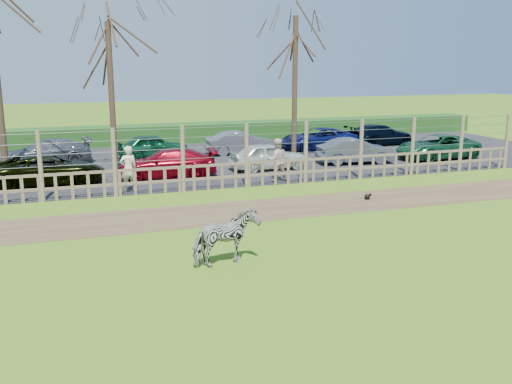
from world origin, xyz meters
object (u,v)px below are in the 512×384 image
object	(u,v)px
car_6	(438,147)
visitor_a	(128,169)
crow	(368,197)
car_11	(241,143)
car_13	(380,135)
tree_right	(295,53)
visitor_b	(277,160)
zebra	(226,238)
car_10	(153,146)
tree_mid	(110,60)
car_12	(318,139)
car_5	(355,151)
car_2	(48,170)
car_4	(268,156)
car_3	(167,163)
car_9	(46,152)

from	to	relation	value
car_6	visitor_a	bearing A→B (deg)	-85.20
crow	visitor_a	bearing A→B (deg)	153.53
car_11	car_13	xyz separation A→B (m)	(8.73, 0.68, 0.00)
tree_right	visitor_b	distance (m)	7.54
car_13	crow	bearing A→B (deg)	141.89
zebra	car_10	size ratio (longest dim) A/B	0.46
visitor_a	tree_mid	bearing A→B (deg)	-97.33
car_11	car_12	distance (m)	4.54
tree_mid	visitor_a	size ratio (longest dim) A/B	3.96
tree_right	car_5	xyz separation A→B (m)	(2.02, -2.78, -4.60)
tree_right	crow	xyz separation A→B (m)	(-1.08, -9.39, -5.13)
car_2	car_10	distance (m)	7.13
tree_mid	car_12	bearing A→B (deg)	11.46
zebra	visitor_b	xyz separation A→B (m)	(4.69, 8.80, 0.22)
visitor_b	crow	distance (m)	4.52
visitor_a	car_12	bearing A→B (deg)	-154.82
car_4	car_13	world-z (taller)	same
tree_mid	tree_right	world-z (taller)	tree_right
crow	car_4	bearing A→B (deg)	102.05
tree_mid	car_6	bearing A→B (deg)	-8.84
tree_right	car_4	size ratio (longest dim) A/B	2.09
visitor_b	car_13	bearing A→B (deg)	-138.19
car_3	car_11	xyz separation A→B (m)	(4.78, 4.92, 0.00)
car_12	car_10	bearing A→B (deg)	-94.32
car_12	car_3	bearing A→B (deg)	-64.78
tree_mid	car_10	size ratio (longest dim) A/B	1.94
car_9	car_11	bearing A→B (deg)	82.41
car_6	car_4	bearing A→B (deg)	-94.54
car_5	car_13	world-z (taller)	same
tree_mid	car_4	world-z (taller)	tree_mid
tree_mid	car_9	world-z (taller)	tree_mid
visitor_b	car_13	size ratio (longest dim) A/B	0.42
car_9	car_13	size ratio (longest dim) A/B	1.00
visitor_b	car_10	distance (m)	8.27
zebra	car_5	xyz separation A→B (m)	(9.71, 11.41, -0.04)
car_10	tree_right	bearing A→B (deg)	-111.16
car_4	car_10	size ratio (longest dim) A/B	1.00
zebra	car_10	distance (m)	16.13
visitor_b	car_5	bearing A→B (deg)	-150.06
car_12	car_13	distance (m)	4.22
zebra	car_4	distance (m)	12.43
tree_mid	car_5	distance (m)	12.02
visitor_b	tree_mid	bearing A→B (deg)	-36.63
visitor_a	car_4	world-z (taller)	visitor_a
car_3	car_4	distance (m)	4.69
tree_right	car_2	distance (m)	13.08
tree_right	zebra	world-z (taller)	tree_right
car_5	visitor_b	bearing A→B (deg)	124.17
car_5	car_11	size ratio (longest dim) A/B	1.00
tree_mid	car_12	xyz separation A→B (m)	(11.20, 2.27, -4.23)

